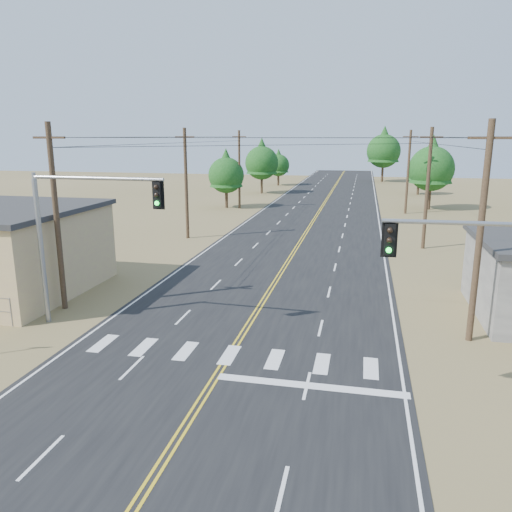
# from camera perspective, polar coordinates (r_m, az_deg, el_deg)

# --- Properties ---
(ground) EXTENTS (220.00, 220.00, 0.00)m
(ground) POSITION_cam_1_polar(r_m,az_deg,el_deg) (15.59, -11.43, -23.26)
(ground) COLOR olive
(ground) RESTS_ON ground
(road) EXTENTS (15.00, 200.00, 0.02)m
(road) POSITION_cam_1_polar(r_m,az_deg,el_deg) (42.70, 4.67, 0.97)
(road) COLOR black
(road) RESTS_ON ground
(utility_pole_left_near) EXTENTS (1.80, 0.30, 10.00)m
(utility_pole_left_near) POSITION_cam_1_polar(r_m,az_deg,el_deg) (28.51, -21.84, 4.19)
(utility_pole_left_near) COLOR #4C3826
(utility_pole_left_near) RESTS_ON ground
(utility_pole_left_mid) EXTENTS (1.80, 0.30, 10.00)m
(utility_pole_left_mid) POSITION_cam_1_polar(r_m,az_deg,el_deg) (46.33, -7.99, 8.28)
(utility_pole_left_mid) COLOR #4C3826
(utility_pole_left_mid) RESTS_ON ground
(utility_pole_left_far) EXTENTS (1.80, 0.30, 10.00)m
(utility_pole_left_far) POSITION_cam_1_polar(r_m,az_deg,el_deg) (65.42, -1.92, 9.90)
(utility_pole_left_far) COLOR #4C3826
(utility_pole_left_far) RESTS_ON ground
(utility_pole_right_near) EXTENTS (1.80, 0.30, 10.00)m
(utility_pole_right_near) POSITION_cam_1_polar(r_m,az_deg,el_deg) (24.26, 24.24, 2.48)
(utility_pole_right_near) COLOR #4C3826
(utility_pole_right_near) RESTS_ON ground
(utility_pole_right_mid) EXTENTS (1.80, 0.30, 10.00)m
(utility_pole_right_mid) POSITION_cam_1_polar(r_m,az_deg,el_deg) (43.84, 19.01, 7.38)
(utility_pole_right_mid) COLOR #4C3826
(utility_pole_right_mid) RESTS_ON ground
(utility_pole_right_far) EXTENTS (1.80, 0.30, 10.00)m
(utility_pole_right_far) POSITION_cam_1_polar(r_m,az_deg,el_deg) (63.68, 16.99, 9.23)
(utility_pole_right_far) COLOR #4C3826
(utility_pole_right_far) RESTS_ON ground
(signal_mast_left) EXTENTS (6.86, 0.64, 7.58)m
(signal_mast_left) POSITION_cam_1_polar(r_m,az_deg,el_deg) (25.52, -20.04, 3.47)
(signal_mast_left) COLOR gray
(signal_mast_left) RESTS_ON ground
(signal_mast_right) EXTENTS (5.15, 0.54, 6.80)m
(signal_mast_right) POSITION_cam_1_polar(r_m,az_deg,el_deg) (17.71, 25.45, -3.25)
(signal_mast_right) COLOR gray
(signal_mast_right) RESTS_ON ground
(tree_left_near) EXTENTS (4.66, 4.66, 7.77)m
(tree_left_near) POSITION_cam_1_polar(r_m,az_deg,el_deg) (66.19, -3.43, 9.61)
(tree_left_near) COLOR #3F2D1E
(tree_left_near) RESTS_ON ground
(tree_left_mid) EXTENTS (5.43, 5.43, 9.05)m
(tree_left_mid) POSITION_cam_1_polar(r_m,az_deg,el_deg) (83.10, 0.66, 10.98)
(tree_left_mid) COLOR #3F2D1E
(tree_left_mid) RESTS_ON ground
(tree_left_far) EXTENTS (4.17, 4.17, 6.94)m
(tree_left_far) POSITION_cam_1_polar(r_m,az_deg,el_deg) (97.07, 2.59, 10.57)
(tree_left_far) COLOR #3F2D1E
(tree_left_far) RESTS_ON ground
(tree_right_near) EXTENTS (5.69, 5.69, 9.48)m
(tree_right_near) POSITION_cam_1_polar(r_m,az_deg,el_deg) (68.30, 19.45, 9.88)
(tree_right_near) COLOR #3F2D1E
(tree_right_near) RESTS_ON ground
(tree_right_mid) EXTENTS (3.95, 3.95, 6.58)m
(tree_right_mid) POSITION_cam_1_polar(r_m,az_deg,el_deg) (85.57, 18.18, 9.37)
(tree_right_mid) COLOR #3F2D1E
(tree_right_mid) RESTS_ON ground
(tree_right_far) EXTENTS (6.82, 6.82, 11.37)m
(tree_right_far) POSITION_cam_1_polar(r_m,az_deg,el_deg) (107.87, 14.40, 11.91)
(tree_right_far) COLOR #3F2D1E
(tree_right_far) RESTS_ON ground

